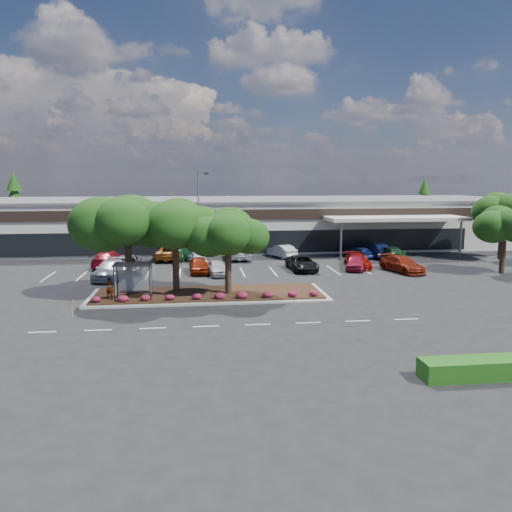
{
  "coord_description": "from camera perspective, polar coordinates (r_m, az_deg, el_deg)",
  "views": [
    {
      "loc": [
        -2.91,
        -33.6,
        8.94
      ],
      "look_at": [
        2.0,
        6.84,
        2.6
      ],
      "focal_mm": 35.0,
      "sensor_mm": 36.0,
      "label": 1
    }
  ],
  "objects": [
    {
      "name": "conifer_north_east",
      "position": [
        86.05,
        18.57,
        5.43
      ],
      "size": [
        3.96,
        3.96,
        9.0
      ],
      "primitive_type": "cone",
      "color": "black",
      "rests_on": "ground"
    },
    {
      "name": "car_10",
      "position": [
        56.19,
        -8.59,
        0.32
      ],
      "size": [
        3.59,
        5.26,
        1.41
      ],
      "primitive_type": "imported",
      "rotation": [
        0.0,
        0.0,
        2.78
      ],
      "color": "#174124",
      "rests_on": "ground"
    },
    {
      "name": "landscape_island",
      "position": [
        38.63,
        -5.41,
        -4.38
      ],
      "size": [
        18.0,
        6.0,
        0.26
      ],
      "color": "#9B9B96",
      "rests_on": "ground"
    },
    {
      "name": "car_1",
      "position": [
        49.53,
        -14.5,
        -0.89
      ],
      "size": [
        3.11,
        5.98,
        1.61
      ],
      "primitive_type": "imported",
      "rotation": [
        0.0,
        0.0,
        0.08
      ],
      "color": "#4C4C53",
      "rests_on": "ground"
    },
    {
      "name": "bus_shelter",
      "position": [
        37.43,
        -13.87,
        -1.62
      ],
      "size": [
        2.75,
        1.55,
        2.59
      ],
      "color": "black",
      "rests_on": "landscape_island"
    },
    {
      "name": "car_15",
      "position": [
        57.68,
        11.68,
        0.42
      ],
      "size": [
        2.77,
        4.22,
        1.34
      ],
      "primitive_type": "imported",
      "rotation": [
        0.0,
        0.0,
        3.47
      ],
      "color": "navy",
      "rests_on": "ground"
    },
    {
      "name": "car_11",
      "position": [
        56.21,
        -9.86,
        0.42
      ],
      "size": [
        3.09,
        6.16,
        1.67
      ],
      "primitive_type": "imported",
      "rotation": [
        0.0,
        0.0,
        3.09
      ],
      "color": "brown",
      "rests_on": "ground"
    },
    {
      "name": "conifer_north_west",
      "position": [
        84.18,
        -25.81,
        5.29
      ],
      "size": [
        4.4,
        4.4,
        10.0
      ],
      "primitive_type": "cone",
      "color": "black",
      "rests_on": "ground"
    },
    {
      "name": "car_12",
      "position": [
        53.62,
        -6.79,
        -0.1
      ],
      "size": [
        2.32,
        4.12,
        1.32
      ],
      "primitive_type": "imported",
      "rotation": [
        0.0,
        0.0,
        3.35
      ],
      "color": "#B5B9C2",
      "rests_on": "ground"
    },
    {
      "name": "hedge_south_east",
      "position": [
        25.35,
        24.73,
        -11.56
      ],
      "size": [
        6.0,
        1.3,
        0.9
      ],
      "primitive_type": "cube",
      "color": "#1F4D13",
      "rests_on": "ground"
    },
    {
      "name": "ground",
      "position": [
        34.89,
        -1.92,
        -6.01
      ],
      "size": [
        160.0,
        160.0,
        0.0
      ],
      "primitive_type": "plane",
      "color": "black",
      "rests_on": "ground"
    },
    {
      "name": "car_0",
      "position": [
        46.83,
        -16.34,
        -1.51
      ],
      "size": [
        2.91,
        5.8,
        1.62
      ],
      "primitive_type": "imported",
      "rotation": [
        0.0,
        0.0,
        -0.12
      ],
      "color": "#999CA4",
      "rests_on": "ground"
    },
    {
      "name": "car_7",
      "position": [
        51.57,
        11.56,
        -0.54
      ],
      "size": [
        2.13,
        4.81,
        1.37
      ],
      "primitive_type": "imported",
      "rotation": [
        0.0,
        0.0,
        -0.04
      ],
      "color": "maroon",
      "rests_on": "ground"
    },
    {
      "name": "survey_stake",
      "position": [
        34.54,
        -20.24,
        -5.47
      ],
      "size": [
        0.08,
        0.14,
        1.14
      ],
      "color": "tan",
      "rests_on": "ground"
    },
    {
      "name": "island_tree_mid",
      "position": [
        39.16,
        -9.2,
        1.37
      ],
      "size": [
        6.6,
        6.6,
        7.32
      ],
      "primitive_type": null,
      "color": "black",
      "rests_on": "landscape_island"
    },
    {
      "name": "island_tree_east",
      "position": [
        37.77,
        -3.2,
        0.57
      ],
      "size": [
        5.8,
        5.8,
        6.5
      ],
      "primitive_type": null,
      "color": "black",
      "rests_on": "landscape_island"
    },
    {
      "name": "car_9",
      "position": [
        52.78,
        -16.46,
        -0.35
      ],
      "size": [
        3.15,
        6.03,
        1.67
      ],
      "primitive_type": "imported",
      "rotation": [
        0.0,
        0.0,
        3.0
      ],
      "color": "maroon",
      "rests_on": "ground"
    },
    {
      "name": "car_13",
      "position": [
        55.63,
        -2.03,
        0.34
      ],
      "size": [
        2.4,
        5.2,
        1.44
      ],
      "primitive_type": "imported",
      "rotation": [
        0.0,
        0.0,
        3.14
      ],
      "color": "#ACB4B9",
      "rests_on": "ground"
    },
    {
      "name": "light_pole",
      "position": [
        56.37,
        -6.47,
        4.07
      ],
      "size": [
        1.43,
        0.5,
        9.72
      ],
      "rotation": [
        0.0,
        0.0,
        0.09
      ],
      "color": "#9B9B96",
      "rests_on": "ground"
    },
    {
      "name": "person_waiting",
      "position": [
        37.89,
        -16.39,
        -3.52
      ],
      "size": [
        0.62,
        0.44,
        1.6
      ],
      "primitive_type": "imported",
      "rotation": [
        0.0,
        0.0,
        3.04
      ],
      "color": "#594C47",
      "rests_on": "landscape_island"
    },
    {
      "name": "car_6",
      "position": [
        50.29,
        11.28,
        -0.73
      ],
      "size": [
        3.14,
        4.57,
        1.45
      ],
      "primitive_type": "imported",
      "rotation": [
        0.0,
        0.0,
        -0.37
      ],
      "color": "maroon",
      "rests_on": "ground"
    },
    {
      "name": "car_4",
      "position": [
        46.74,
        -4.51,
        -1.34
      ],
      "size": [
        2.23,
        4.31,
        1.4
      ],
      "primitive_type": "imported",
      "rotation": [
        0.0,
        0.0,
        0.14
      ],
      "color": "#B4B4B4",
      "rests_on": "ground"
    },
    {
      "name": "car_17",
      "position": [
        57.1,
        15.07,
        0.29
      ],
      "size": [
        2.38,
        5.24,
        1.49
      ],
      "primitive_type": "imported",
      "rotation": [
        0.0,
        0.0,
        3.2
      ],
      "color": "#1D4B27",
      "rests_on": "ground"
    },
    {
      "name": "tree_east_far",
      "position": [
        61.96,
        26.33,
        3.18
      ],
      "size": [
        6.4,
        6.4,
        7.62
      ],
      "primitive_type": null,
      "color": "black",
      "rests_on": "ground"
    },
    {
      "name": "tree_east_near",
      "position": [
        52.62,
        26.46,
        1.71
      ],
      "size": [
        5.6,
        5.6,
        6.51
      ],
      "primitive_type": null,
      "color": "black",
      "rests_on": "ground"
    },
    {
      "name": "island_tree_west",
      "position": [
        38.73,
        -14.43,
        1.54
      ],
      "size": [
        7.2,
        7.2,
        7.89
      ],
      "primitive_type": null,
      "color": "black",
      "rests_on": "landscape_island"
    },
    {
      "name": "shrub_row",
      "position": [
        36.5,
        -5.33,
        -4.55
      ],
      "size": [
        17.0,
        0.8,
        0.5
      ],
      "primitive_type": null,
      "color": "maroon",
      "rests_on": "landscape_island"
    },
    {
      "name": "car_8",
      "position": [
        50.11,
        16.35,
        -0.91
      ],
      "size": [
        3.54,
        5.63,
        1.52
      ],
      "primitive_type": "imported",
      "rotation": [
        0.0,
        0.0,
        0.29
      ],
      "color": "maroon",
      "rests_on": "ground"
    },
    {
      "name": "car_3",
      "position": [
        48.0,
        -6.55,
        -1.04
      ],
      "size": [
        1.96,
        4.47,
        1.5
      ],
      "primitive_type": "imported",
      "rotation": [
        0.0,
        0.0,
        0.04
      ],
      "color": "maroon",
      "rests_on": "ground"
    },
    {
      "name": "retail_store",
      "position": [
        67.82,
        -4.4,
        3.93
      ],
      "size": [
        80.4,
        25.2,
        6.25
      ],
      "color": "beige",
      "rests_on": "ground"
    },
    {
      "name": "car_14",
      "position": [
        57.12,
        2.95,
        0.58
      ],
      "size": [
        3.14,
        4.74,
        1.48
      ],
      "primitive_type": "imported",
      "rotation": [
        0.0,
        0.0,
        3.53
      ],
      "color": "silver",
      "rests_on": "ground"
    },
    {
      "name": "car_5",
      "position": [
        49.12,
        5.28,
        -0.82
      ],
      "size": [
        2.62,
        5.32,
        1.45
      ],
      "primitive_type": "imported",
      "rotation": [
        0.0,
        0.0,
        0.04
      ],
      "color": "black",
      "rests_on": "ground"
    },
    {
      "name": "car_16",
      "position": [
        59.1,
        13.74,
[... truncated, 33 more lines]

